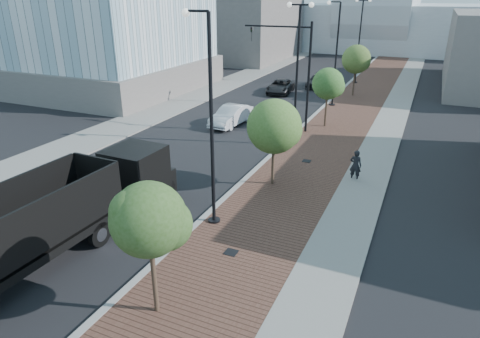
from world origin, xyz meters
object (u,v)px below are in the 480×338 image
at_px(pedestrian, 356,165).
at_px(white_sedan, 231,116).
at_px(dark_car_mid, 280,86).
at_px(dump_truck, 86,206).

bearing_deg(pedestrian, white_sedan, -29.43).
bearing_deg(dark_car_mid, dump_truck, -92.37).
height_order(dark_car_mid, pedestrian, pedestrian).
bearing_deg(white_sedan, pedestrian, -28.25).
xyz_separation_m(dump_truck, white_sedan, (-1.51, 17.63, -0.63)).
xyz_separation_m(white_sedan, dark_car_mid, (-0.32, 12.93, -0.08)).
relative_size(dump_truck, white_sedan, 2.85).
relative_size(dump_truck, pedestrian, 7.48).
height_order(white_sedan, pedestrian, pedestrian).
distance_m(dump_truck, pedestrian, 14.22).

